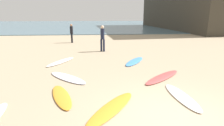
{
  "coord_description": "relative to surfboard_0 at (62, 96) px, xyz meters",
  "views": [
    {
      "loc": [
        -1.99,
        -4.16,
        2.72
      ],
      "look_at": [
        -1.24,
        4.81,
        0.3
      ],
      "focal_mm": 30.0,
      "sensor_mm": 36.0,
      "label": 1
    }
  ],
  "objects": [
    {
      "name": "surfboard_8",
      "position": [
        1.61,
        -0.93,
        0.0
      ],
      "size": [
        1.86,
        2.33,
        0.07
      ],
      "primitive_type": "ellipsoid",
      "rotation": [
        0.0,
        0.0,
        2.54
      ],
      "color": "orange",
      "rests_on": "ground_plane"
    },
    {
      "name": "surfboard_1",
      "position": [
        3.34,
        4.35,
        0.01
      ],
      "size": [
        1.68,
        2.25,
        0.08
      ],
      "primitive_type": "ellipsoid",
      "rotation": [
        0.0,
        0.0,
        -0.55
      ],
      "color": "#4791DF",
      "rests_on": "ground_plane"
    },
    {
      "name": "ground_plane",
      "position": [
        3.19,
        -1.69,
        -0.03
      ],
      "size": [
        120.0,
        120.0,
        0.0
      ],
      "primitive_type": "plane",
      "color": "tan"
    },
    {
      "name": "beachgoer_mid",
      "position": [
        -1.09,
        11.91,
        0.93
      ],
      "size": [
        0.35,
        0.35,
        1.73
      ],
      "rotation": [
        0.0,
        0.0,
        5.0
      ],
      "color": "black",
      "rests_on": "ground_plane"
    },
    {
      "name": "beachgoer_near",
      "position": [
        1.64,
        7.57,
        1.02
      ],
      "size": [
        0.37,
        0.37,
        1.86
      ],
      "rotation": [
        0.0,
        0.0,
        2.74
      ],
      "color": "#191E33",
      "rests_on": "ground_plane"
    },
    {
      "name": "surfboard_6",
      "position": [
        -0.07,
        1.86,
        0.0
      ],
      "size": [
        2.02,
        2.06,
        0.07
      ],
      "primitive_type": "ellipsoid",
      "rotation": [
        0.0,
        0.0,
        3.91
      ],
      "color": "white",
      "rests_on": "ground_plane"
    },
    {
      "name": "surfboard_0",
      "position": [
        0.0,
        0.0,
        0.0
      ],
      "size": [
        1.18,
        2.12,
        0.07
      ],
      "primitive_type": "ellipsoid",
      "rotation": [
        0.0,
        0.0,
        3.49
      ],
      "color": "orange",
      "rests_on": "ground_plane"
    },
    {
      "name": "ocean_water",
      "position": [
        3.19,
        38.1,
        0.01
      ],
      "size": [
        120.0,
        40.0,
        0.08
      ],
      "primitive_type": "cube",
      "color": "slate",
      "rests_on": "ground_plane"
    },
    {
      "name": "surfboard_7",
      "position": [
        -0.84,
        4.62,
        0.01
      ],
      "size": [
        1.54,
        2.28,
        0.08
      ],
      "primitive_type": "ellipsoid",
      "rotation": [
        0.0,
        0.0,
        2.65
      ],
      "color": "white",
      "rests_on": "ground_plane"
    },
    {
      "name": "surfboard_4",
      "position": [
        3.98,
        -0.35,
        -0.0
      ],
      "size": [
        0.66,
        2.22,
        0.06
      ],
      "primitive_type": "ellipsoid",
      "rotation": [
        0.0,
        0.0,
        3.2
      ],
      "color": "silver",
      "rests_on": "ground_plane"
    },
    {
      "name": "surfboard_5",
      "position": [
        4.02,
        1.59,
        0.01
      ],
      "size": [
        2.23,
        2.06,
        0.09
      ],
      "primitive_type": "ellipsoid",
      "rotation": [
        0.0,
        0.0,
        -0.84
      ],
      "color": "#DA504E",
      "rests_on": "ground_plane"
    }
  ]
}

